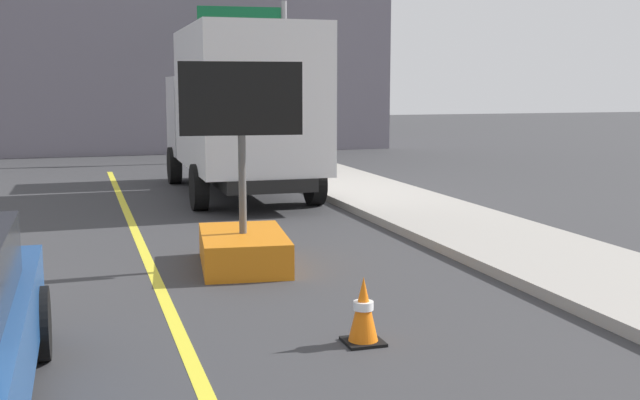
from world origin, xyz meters
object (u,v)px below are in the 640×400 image
highway_guide_sign (260,52)px  arrow_board_trailer (243,231)px  traffic_cone_mid_lane (363,311)px  box_truck (240,108)px

highway_guide_sign → arrow_board_trailer: bearing=-104.2°
arrow_board_trailer → traffic_cone_mid_lane: size_ratio=4.22×
box_truck → arrow_board_trailer: bearing=-101.6°
box_truck → highway_guide_sign: 8.03m
arrow_board_trailer → highway_guide_sign: 14.89m
box_truck → highway_guide_sign: (2.22, 7.57, 1.52)m
arrow_board_trailer → traffic_cone_mid_lane: arrow_board_trailer is taller
arrow_board_trailer → highway_guide_sign: size_ratio=0.54×
arrow_board_trailer → box_truck: bearing=78.4°
box_truck → highway_guide_sign: bearing=73.6°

